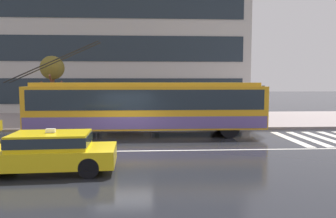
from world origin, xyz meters
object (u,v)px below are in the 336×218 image
object	(u,v)px
bus_shelter	(125,96)
pedestrian_at_shelter	(156,101)
street_tree_bare	(52,70)
pedestrian_walking_past	(79,99)
trolleybus	(148,106)
taxi_oncoming_near	(48,150)
pedestrian_approaching_curb	(214,100)

from	to	relation	value
bus_shelter	pedestrian_at_shelter	bearing A→B (deg)	-2.92
pedestrian_at_shelter	street_tree_bare	distance (m)	7.13
pedestrian_walking_past	trolleybus	bearing A→B (deg)	-39.31
bus_shelter	pedestrian_at_shelter	xyz separation A→B (m)	(2.04, -0.10, -0.34)
taxi_oncoming_near	pedestrian_approaching_curb	bearing A→B (deg)	52.94
pedestrian_approaching_curb	street_tree_bare	distance (m)	10.68
pedestrian_walking_past	street_tree_bare	world-z (taller)	street_tree_bare
trolleybus	taxi_oncoming_near	xyz separation A→B (m)	(-3.11, -7.00, -0.86)
taxi_oncoming_near	pedestrian_approaching_curb	xyz separation A→B (m)	(7.24, 9.59, 1.02)
taxi_oncoming_near	pedestrian_approaching_curb	world-z (taller)	pedestrian_approaching_curb
trolleybus	bus_shelter	distance (m)	3.83
trolleybus	pedestrian_at_shelter	bearing A→B (deg)	80.84
pedestrian_walking_past	taxi_oncoming_near	bearing A→B (deg)	-82.83
pedestrian_at_shelter	pedestrian_walking_past	size ratio (longest dim) A/B	0.96
bus_shelter	street_tree_bare	xyz separation A→B (m)	(-4.74, 0.75, 1.67)
trolleybus	pedestrian_at_shelter	xyz separation A→B (m)	(0.55, 3.41, 0.07)
taxi_oncoming_near	pedestrian_at_shelter	size ratio (longest dim) A/B	2.32
bus_shelter	street_tree_bare	distance (m)	5.09
pedestrian_approaching_curb	street_tree_bare	size ratio (longest dim) A/B	0.46
bus_shelter	pedestrian_walking_past	xyz separation A→B (m)	(-2.96, 0.13, -0.22)
trolleybus	pedestrian_walking_past	size ratio (longest dim) A/B	6.76
pedestrian_at_shelter	pedestrian_walking_past	bearing A→B (deg)	177.30
pedestrian_approaching_curb	trolleybus	bearing A→B (deg)	-147.99
pedestrian_at_shelter	street_tree_bare	xyz separation A→B (m)	(-6.78, 0.85, 2.02)
bus_shelter	pedestrian_at_shelter	distance (m)	2.07
taxi_oncoming_near	pedestrian_approaching_curb	size ratio (longest dim) A/B	2.19
taxi_oncoming_near	pedestrian_walking_past	world-z (taller)	pedestrian_walking_past
trolleybus	taxi_oncoming_near	bearing A→B (deg)	-113.92
trolleybus	taxi_oncoming_near	distance (m)	7.71
taxi_oncoming_near	pedestrian_walking_past	bearing A→B (deg)	97.17
taxi_oncoming_near	trolleybus	bearing A→B (deg)	66.08
trolleybus	pedestrian_approaching_curb	xyz separation A→B (m)	(4.13, 2.58, 0.16)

